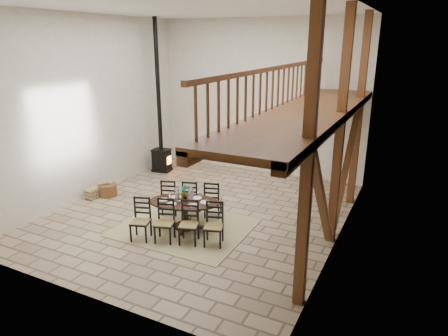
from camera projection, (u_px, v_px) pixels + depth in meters
The scene contains 7 objects.
ground at pixel (200, 212), 10.44m from camera, with size 8.00×8.00×0.00m, color tan.
room_shell at pixel (243, 100), 9.01m from camera, with size 7.02×8.02×5.01m.
rug at pixel (185, 227), 9.58m from camera, with size 3.00×2.50×0.02m, color tan.
dining_table at pixel (184, 215), 9.40m from camera, with size 2.27×2.32×1.08m.
wood_stove at pixel (161, 139), 13.41m from camera, with size 0.66×0.54×5.00m.
log_basket at pixel (108, 189), 11.52m from camera, with size 0.53×0.53×0.44m.
log_stack at pixel (93, 193), 11.35m from camera, with size 0.33×0.43×0.30m.
Camera 1 is at (4.84, -8.30, 4.29)m, focal length 32.00 mm.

